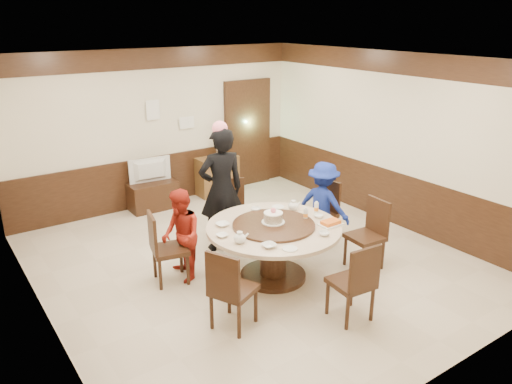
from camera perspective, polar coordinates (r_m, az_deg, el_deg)
room at (r=6.78m, az=-0.37°, el=0.22°), size 6.00×6.04×2.84m
banquet_table at (r=6.56m, az=2.01°, el=-5.64°), size 1.75×1.75×0.78m
chair_0 at (r=7.72m, az=7.31°, el=-3.64°), size 0.50×0.49×0.97m
chair_1 at (r=7.70m, az=-2.74°, el=-3.54°), size 0.59×0.60×0.97m
chair_2 at (r=6.67m, az=-9.92°, el=-7.68°), size 0.53×0.53×0.97m
chair_3 at (r=5.69m, az=-2.69°, el=-12.48°), size 0.59×0.59×0.97m
chair_4 at (r=5.92m, az=10.84°, el=-11.46°), size 0.48×0.49×0.97m
chair_5 at (r=7.10m, az=12.41°, el=-6.10°), size 0.48×0.47×0.97m
person_standing at (r=7.26m, az=-3.98°, el=0.24°), size 0.75×0.56×1.85m
person_red at (r=6.57m, az=-8.56°, el=-4.97°), size 0.56×0.67×1.24m
person_blue at (r=7.52m, az=7.66°, el=-1.43°), size 0.75×0.96×1.31m
birthday_cake at (r=6.47m, az=1.98°, el=-2.90°), size 0.30×0.30×0.20m
teapot_left at (r=5.98m, az=-1.87°, el=-5.32°), size 0.17×0.15×0.13m
teapot_right at (r=6.98m, az=4.29°, el=-1.62°), size 0.17×0.15×0.13m
bowl_0 at (r=6.47m, az=-3.85°, el=-3.72°), size 0.17×0.17×0.04m
bowl_1 at (r=6.25m, az=7.77°, el=-4.74°), size 0.14×0.14×0.04m
bowl_2 at (r=5.89m, az=1.48°, el=-6.13°), size 0.17×0.17×0.04m
bowl_3 at (r=6.78m, az=7.14°, el=-2.74°), size 0.13×0.13×0.04m
bowl_4 at (r=6.17m, az=-3.88°, el=-4.98°), size 0.14×0.14×0.03m
bowl_5 at (r=6.94m, az=-0.02°, el=-2.01°), size 0.14×0.14×0.04m
saucer_near at (r=5.86m, az=3.89°, el=-6.47°), size 0.18×0.18×0.01m
saucer_far at (r=7.09m, az=2.53°, el=-1.70°), size 0.18×0.18×0.01m
shrimp_platter at (r=6.55m, az=8.53°, el=-3.54°), size 0.30×0.20×0.06m
bottle_0 at (r=6.65m, az=5.69°, el=-2.56°), size 0.06×0.06×0.16m
bottle_1 at (r=6.87m, az=6.91°, el=-1.87°), size 0.06×0.06×0.16m
tv_stand at (r=9.19m, az=-11.69°, el=-0.40°), size 0.85×0.45×0.50m
television at (r=9.05m, az=-11.89°, el=2.40°), size 0.77×0.16×0.44m
side_cabinet at (r=9.75m, az=-4.47°, el=1.90°), size 0.80×0.40×0.75m
thermos at (r=9.62m, az=-4.28°, el=5.16°), size 0.15×0.15×0.38m
notice_left at (r=9.07m, az=-11.68°, el=9.17°), size 0.25×0.00×0.35m
notice_right at (r=9.39m, az=-7.90°, el=7.87°), size 0.30×0.00×0.22m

